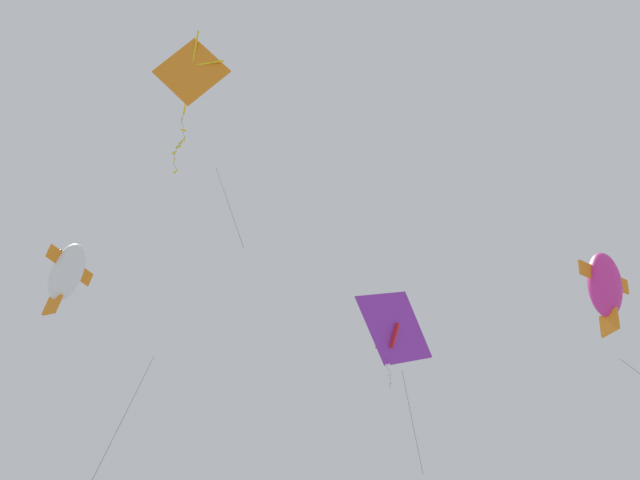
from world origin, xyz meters
name	(u,v)px	position (x,y,z in m)	size (l,w,h in m)	color
kite_delta_far_centre	(393,329)	(2.08, 3.49, 31.48)	(3.35, 1.93, 6.79)	purple
kite_fish_highest	(605,285)	(-1.92, -3.65, 28.44)	(2.44, 2.16, 5.76)	#DB2D93
kite_fish_near_left	(67,272)	(-8.23, 9.68, 27.53)	(4.32, 3.07, 9.71)	white
kite_diamond_near_right	(191,73)	(-8.12, 6.90, 34.95)	(3.42, 3.18, 8.77)	orange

